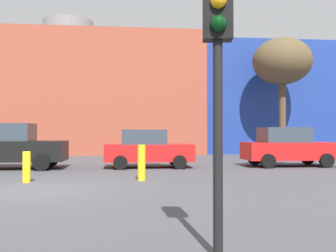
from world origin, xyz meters
TOP-DOWN VIEW (x-y plane):
  - ground_plane at (0.00, 0.00)m, footprint 200.00×200.00m
  - building_backdrop at (-2.43, 21.35)m, footprint 40.17×12.52m
  - parked_car_1 at (-2.53, 6.17)m, footprint 4.39×2.15m
  - parked_car_2 at (3.22, 6.17)m, footprint 3.80×1.87m
  - parked_car_3 at (9.52, 6.17)m, footprint 4.05×1.99m
  - traffic_light_near_right at (3.44, -6.00)m, footprint 0.39×0.38m
  - bare_tree_0 at (12.18, 13.17)m, footprint 3.75×3.75m
  - bollard_yellow_0 at (-0.71, 1.60)m, footprint 0.24×0.24m
  - bollard_yellow_1 at (2.79, 1.68)m, footprint 0.24×0.24m

SIDE VIEW (x-z plane):
  - ground_plane at x=0.00m, z-range 0.00..0.00m
  - bollard_yellow_0 at x=-0.71m, z-range 0.00..0.94m
  - bollard_yellow_1 at x=2.79m, z-range 0.00..1.13m
  - parked_car_2 at x=3.22m, z-range 0.00..1.64m
  - parked_car_3 at x=9.52m, z-range 0.00..1.75m
  - parked_car_1 at x=-2.53m, z-range -0.01..1.90m
  - traffic_light_near_right at x=3.44m, z-range 0.84..4.40m
  - building_backdrop at x=-2.43m, z-range -1.04..9.49m
  - bare_tree_0 at x=12.18m, z-range 2.21..9.79m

